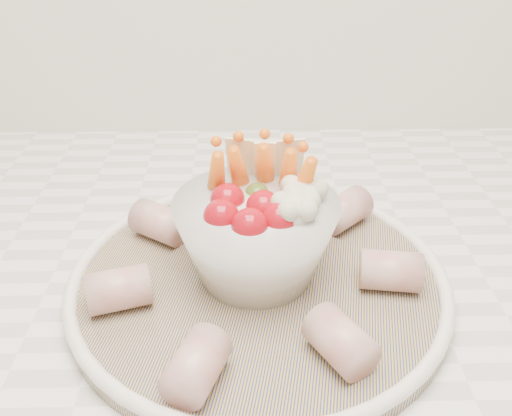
{
  "coord_description": "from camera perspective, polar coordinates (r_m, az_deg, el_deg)",
  "views": [
    {
      "loc": [
        0.12,
        1.01,
        1.25
      ],
      "look_at": [
        0.13,
        1.41,
        1.0
      ],
      "focal_mm": 40.0,
      "sensor_mm": 36.0,
      "label": 1
    }
  ],
  "objects": [
    {
      "name": "serving_platter",
      "position": [
        0.51,
        0.25,
        -7.23
      ],
      "size": [
        0.38,
        0.38,
        0.02
      ],
      "color": "navy",
      "rests_on": "kitchen_counter"
    },
    {
      "name": "cured_meat_rolls",
      "position": [
        0.49,
        0.12,
        -5.28
      ],
      "size": [
        0.28,
        0.3,
        0.03
      ],
      "color": "#B05350",
      "rests_on": "serving_platter"
    },
    {
      "name": "veggie_bowl",
      "position": [
        0.48,
        0.2,
        -2.32
      ],
      "size": [
        0.14,
        0.14,
        0.11
      ],
      "color": "silver",
      "rests_on": "serving_platter"
    }
  ]
}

